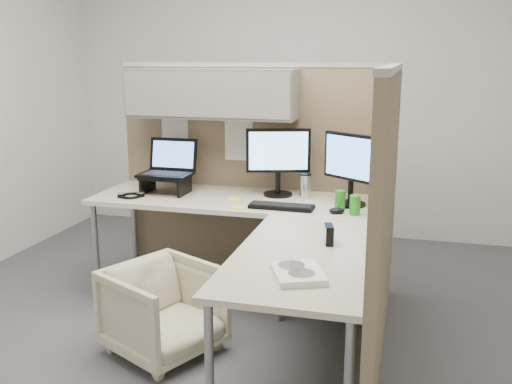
% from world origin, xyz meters
% --- Properties ---
extents(ground, '(4.50, 4.50, 0.00)m').
position_xyz_m(ground, '(0.00, 0.00, 0.00)').
color(ground, '#44454A').
rests_on(ground, ground).
extents(partition_back, '(2.00, 0.36, 1.63)m').
position_xyz_m(partition_back, '(-0.22, 0.83, 1.10)').
color(partition_back, '#867258').
rests_on(partition_back, ground).
extents(partition_right, '(0.07, 2.03, 1.63)m').
position_xyz_m(partition_right, '(0.90, -0.07, 0.82)').
color(partition_right, '#867258').
rests_on(partition_right, ground).
extents(desk, '(2.00, 1.98, 0.73)m').
position_xyz_m(desk, '(0.12, 0.13, 0.69)').
color(desk, beige).
rests_on(desk, ground).
extents(office_chair, '(0.71, 0.73, 0.57)m').
position_xyz_m(office_chair, '(-0.29, -0.31, 0.29)').
color(office_chair, beige).
rests_on(office_chair, ground).
extents(monitor_left, '(0.43, 0.20, 0.47)m').
position_xyz_m(monitor_left, '(0.14, 0.68, 1.00)').
color(monitor_left, black).
rests_on(monitor_left, desk).
extents(monitor_right, '(0.38, 0.28, 0.47)m').
position_xyz_m(monitor_right, '(0.65, 0.54, 1.00)').
color(monitor_right, black).
rests_on(monitor_right, desk).
extents(laptop_station, '(0.36, 0.31, 0.37)m').
position_xyz_m(laptop_station, '(-0.64, 0.57, 0.87)').
color(laptop_station, black).
rests_on(laptop_station, desk).
extents(keyboard, '(0.41, 0.14, 0.02)m').
position_xyz_m(keyboard, '(0.24, 0.35, 0.74)').
color(keyboard, black).
rests_on(keyboard, desk).
extents(mouse, '(0.11, 0.09, 0.04)m').
position_xyz_m(mouse, '(0.60, 0.32, 0.75)').
color(mouse, black).
rests_on(mouse, desk).
extents(travel_mug, '(0.08, 0.08, 0.17)m').
position_xyz_m(travel_mug, '(0.34, 0.66, 0.82)').
color(travel_mug, silver).
rests_on(travel_mug, desk).
extents(soda_can_green, '(0.07, 0.07, 0.12)m').
position_xyz_m(soda_can_green, '(0.71, 0.32, 0.79)').
color(soda_can_green, '#268C1E').
rests_on(soda_can_green, desk).
extents(soda_can_silver, '(0.07, 0.07, 0.12)m').
position_xyz_m(soda_can_silver, '(0.60, 0.43, 0.79)').
color(soda_can_silver, '#268C1E').
rests_on(soda_can_silver, desk).
extents(sticky_note_b, '(0.09, 0.09, 0.01)m').
position_xyz_m(sticky_note_b, '(-0.03, 0.28, 0.73)').
color(sticky_note_b, '#FEEC43').
rests_on(sticky_note_b, desk).
extents(sticky_note_d, '(0.08, 0.08, 0.01)m').
position_xyz_m(sticky_note_d, '(-0.11, 0.48, 0.73)').
color(sticky_note_d, '#FEEC43').
rests_on(sticky_note_d, desk).
extents(headphones, '(0.19, 0.19, 0.03)m').
position_xyz_m(headphones, '(-0.82, 0.37, 0.74)').
color(headphones, black).
rests_on(headphones, desk).
extents(paper_stack, '(0.29, 0.32, 0.03)m').
position_xyz_m(paper_stack, '(0.57, -0.77, 0.75)').
color(paper_stack, white).
rests_on(paper_stack, desk).
extents(desk_clock, '(0.06, 0.11, 0.10)m').
position_xyz_m(desk_clock, '(0.63, -0.28, 0.78)').
color(desk_clock, black).
rests_on(desk_clock, desk).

